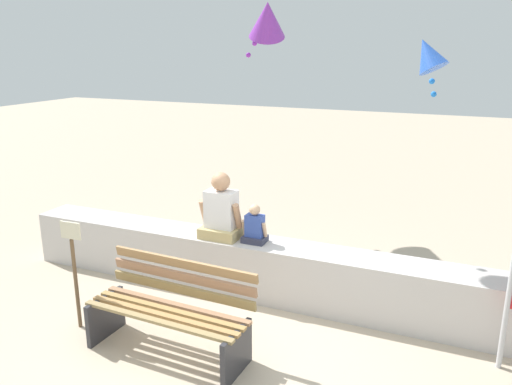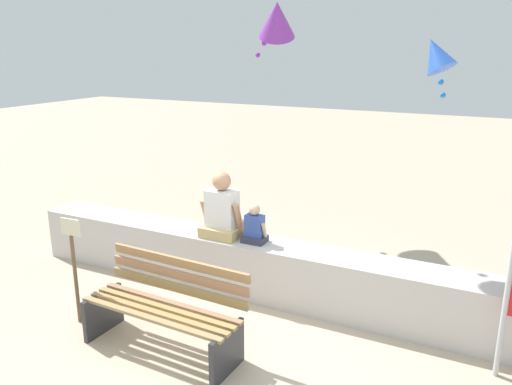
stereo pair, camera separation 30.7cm
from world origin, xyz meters
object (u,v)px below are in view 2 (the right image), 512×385
at_px(kite_purple, 277,20).
at_px(kite_blue, 437,55).
at_px(park_bench, 165,309).
at_px(person_child, 255,227).
at_px(sign_post, 74,262).
at_px(person_adult, 222,212).

relative_size(kite_purple, kite_blue, 1.12).
xyz_separation_m(park_bench, kite_blue, (1.86, 3.50, 2.38)).
height_order(person_child, kite_blue, kite_blue).
distance_m(park_bench, kite_purple, 5.04).
distance_m(person_child, kite_purple, 3.74).
relative_size(person_child, kite_purple, 0.48).
relative_size(park_bench, sign_post, 1.40).
distance_m(person_child, kite_blue, 3.26).
bearing_deg(sign_post, person_adult, 54.88).
distance_m(park_bench, sign_post, 1.19).
bearing_deg(kite_purple, kite_blue, -12.78).
height_order(park_bench, person_adult, person_adult).
height_order(park_bench, kite_purple, kite_purple).
distance_m(kite_blue, sign_post, 5.08).
xyz_separation_m(kite_purple, kite_blue, (2.52, -0.57, -0.51)).
height_order(park_bench, sign_post, sign_post).
xyz_separation_m(person_adult, sign_post, (-1.00, -1.42, -0.29)).
height_order(person_adult, person_child, person_adult).
bearing_deg(person_adult, kite_purple, 100.73).
height_order(person_adult, sign_post, person_adult).
bearing_deg(park_bench, person_child, 78.54).
bearing_deg(person_child, sign_post, -135.28).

